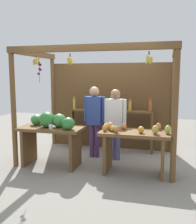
# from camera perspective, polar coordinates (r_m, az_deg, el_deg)

# --- Properties ---
(ground_plane) EXTENTS (12.00, 12.00, 0.00)m
(ground_plane) POSITION_cam_1_polar(r_m,az_deg,el_deg) (5.86, 0.48, -10.16)
(ground_plane) COLOR gray
(ground_plane) RESTS_ON ground
(market_stall) EXTENTS (3.19, 1.95, 2.38)m
(market_stall) POSITION_cam_1_polar(r_m,az_deg,el_deg) (6.01, 1.49, 3.70)
(market_stall) COLOR brown
(market_stall) RESTS_ON ground
(fruit_counter_left) EXTENTS (1.29, 0.64, 1.11)m
(fruit_counter_left) POSITION_cam_1_polar(r_m,az_deg,el_deg) (5.31, -10.15, -4.01)
(fruit_counter_left) COLOR brown
(fruit_counter_left) RESTS_ON ground
(fruit_counter_right) EXTENTS (1.31, 0.64, 0.96)m
(fruit_counter_right) POSITION_cam_1_polar(r_m,az_deg,el_deg) (4.89, 8.01, -6.51)
(fruit_counter_right) COLOR brown
(fruit_counter_right) RESTS_ON ground
(bottle_shelf_unit) EXTENTS (2.04, 0.22, 1.33)m
(bottle_shelf_unit) POSITION_cam_1_polar(r_m,az_deg,el_deg) (6.31, 2.87, -1.53)
(bottle_shelf_unit) COLOR brown
(bottle_shelf_unit) RESTS_ON ground
(vendor_man) EXTENTS (0.48, 0.22, 1.59)m
(vendor_man) POSITION_cam_1_polar(r_m,az_deg,el_deg) (5.75, -0.79, -0.76)
(vendor_man) COLOR #502F64
(vendor_man) RESTS_ON ground
(vendor_woman) EXTENTS (0.48, 0.21, 1.54)m
(vendor_woman) POSITION_cam_1_polar(r_m,az_deg,el_deg) (5.58, 3.81, -1.37)
(vendor_woman) COLOR #50507D
(vendor_woman) RESTS_ON ground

